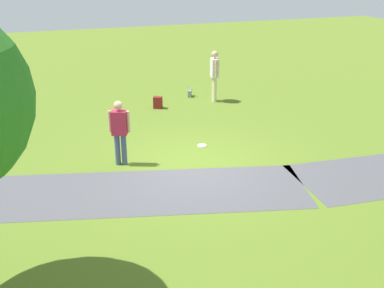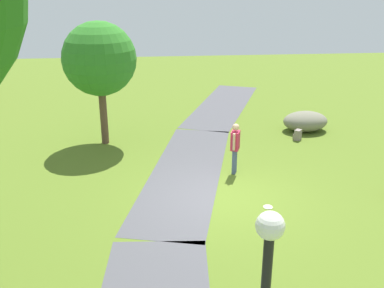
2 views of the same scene
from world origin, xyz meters
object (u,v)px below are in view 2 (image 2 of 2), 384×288
object	(u,v)px
man_near_boulder	(235,145)
lawn_boulder	(305,121)
young_tree_near_path	(99,59)
backpack_by_boulder	(298,135)
frisbee_on_grass	(268,207)

from	to	relation	value
man_near_boulder	lawn_boulder	bearing A→B (deg)	-43.93
young_tree_near_path	man_near_boulder	size ratio (longest dim) A/B	2.72
backpack_by_boulder	frisbee_on_grass	size ratio (longest dim) A/B	1.64
young_tree_near_path	frisbee_on_grass	size ratio (longest dim) A/B	18.04
backpack_by_boulder	frisbee_on_grass	xyz separation A→B (m)	(-5.01, 2.48, -0.18)
young_tree_near_path	backpack_by_boulder	size ratio (longest dim) A/B	11.02
man_near_boulder	backpack_by_boulder	xyz separation A→B (m)	(2.71, -2.96, -0.74)
lawn_boulder	backpack_by_boulder	world-z (taller)	lawn_boulder
man_near_boulder	frisbee_on_grass	world-z (taller)	man_near_boulder
young_tree_near_path	backpack_by_boulder	distance (m)	7.79
lawn_boulder	frisbee_on_grass	bearing A→B (deg)	152.60
lawn_boulder	young_tree_near_path	bearing A→B (deg)	94.57
young_tree_near_path	lawn_boulder	xyz separation A→B (m)	(0.63, -7.86, -2.71)
young_tree_near_path	backpack_by_boulder	world-z (taller)	young_tree_near_path
young_tree_near_path	frisbee_on_grass	world-z (taller)	young_tree_near_path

